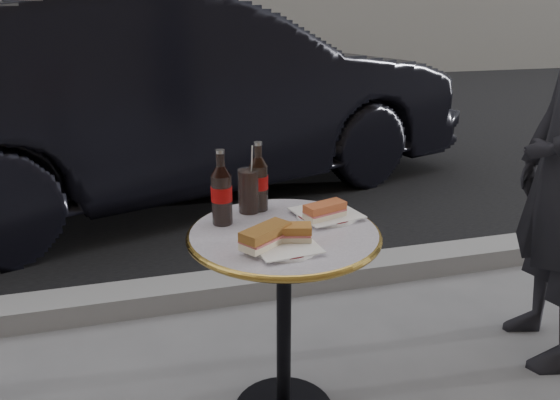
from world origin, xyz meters
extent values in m
cube|color=black|center=(0.00, 5.00, 0.00)|extent=(40.00, 8.00, 0.00)
cube|color=gray|center=(0.00, 0.90, 0.05)|extent=(40.00, 0.20, 0.12)
cylinder|color=white|center=(-0.03, -0.13, 0.74)|extent=(0.20, 0.20, 0.01)
cylinder|color=white|center=(0.17, 0.08, 0.74)|extent=(0.22, 0.22, 0.01)
cube|color=brown|center=(-0.09, -0.12, 0.77)|extent=(0.18, 0.15, 0.06)
cube|color=#A9672B|center=(-0.02, -0.10, 0.77)|extent=(0.15, 0.10, 0.05)
cube|color=#B4552D|center=(0.15, 0.04, 0.77)|extent=(0.15, 0.11, 0.05)
cylinder|color=black|center=(-0.07, 0.20, 0.81)|extent=(0.10, 0.10, 0.15)
imported|color=black|center=(-0.10, 2.63, 0.74)|extent=(2.88, 4.79, 1.49)
camera|label=1|loc=(-0.43, -1.54, 1.42)|focal=35.00mm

